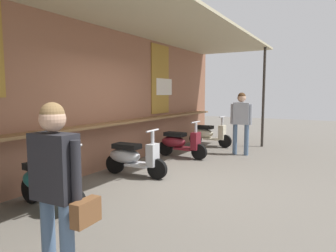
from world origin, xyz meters
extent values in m
plane|color=#605B54|center=(0.00, 0.00, 0.00)|extent=(31.74, 31.74, 0.00)
cube|color=#8C5B44|center=(0.00, 2.02, 1.65)|extent=(11.34, 0.25, 3.30)
cube|color=brown|center=(0.00, 1.72, 1.02)|extent=(10.20, 0.36, 0.05)
cube|color=olive|center=(2.43, 1.89, 2.05)|extent=(0.90, 0.02, 1.89)
cube|color=beige|center=(2.62, 1.88, 1.85)|extent=(0.85, 0.03, 0.46)
cube|color=#BCB28E|center=(0.00, 0.68, 3.10)|extent=(10.88, 2.44, 0.06)
cylinder|color=#332D28|center=(4.76, -0.44, 1.55)|extent=(0.08, 0.08, 3.10)
ellipsoid|color=#197075|center=(-2.04, 1.25, 0.40)|extent=(0.43, 0.72, 0.30)
cube|color=black|center=(-2.04, 1.20, 0.60)|extent=(0.34, 0.57, 0.10)
cube|color=#197075|center=(-2.06, 0.90, 0.25)|extent=(0.41, 0.53, 0.04)
cube|color=#197075|center=(-2.09, 0.60, 0.47)|extent=(0.29, 0.18, 0.44)
cylinder|color=#B7B7BC|center=(-2.09, 0.60, 0.60)|extent=(0.07, 0.07, 0.70)
cylinder|color=#B7B7BC|center=(-2.09, 0.60, 0.95)|extent=(0.46, 0.07, 0.04)
cylinder|color=black|center=(-2.09, 0.50, 0.20)|extent=(0.13, 0.41, 0.40)
cylinder|color=black|center=(-2.02, 1.50, 0.20)|extent=(0.13, 0.41, 0.40)
ellipsoid|color=#B2B5BA|center=(-0.03, 1.25, 0.40)|extent=(0.43, 0.72, 0.30)
cube|color=black|center=(-0.03, 1.20, 0.60)|extent=(0.34, 0.57, 0.10)
cube|color=#B2B5BA|center=(-0.01, 0.90, 0.25)|extent=(0.41, 0.52, 0.04)
cube|color=#B2B5BA|center=(0.01, 0.60, 0.47)|extent=(0.29, 0.18, 0.44)
cylinder|color=#B7B7BC|center=(0.01, 0.60, 0.60)|extent=(0.07, 0.07, 0.70)
cylinder|color=#B7B7BC|center=(0.01, 0.60, 0.95)|extent=(0.46, 0.07, 0.04)
cylinder|color=black|center=(0.02, 0.50, 0.20)|extent=(0.13, 0.41, 0.40)
cylinder|color=black|center=(-0.05, 1.50, 0.20)|extent=(0.13, 0.41, 0.40)
ellipsoid|color=maroon|center=(2.04, 1.25, 0.40)|extent=(0.40, 0.71, 0.30)
cube|color=black|center=(2.04, 1.20, 0.60)|extent=(0.32, 0.56, 0.10)
cube|color=maroon|center=(2.03, 0.90, 0.25)|extent=(0.40, 0.51, 0.04)
cube|color=maroon|center=(2.02, 0.60, 0.47)|extent=(0.28, 0.17, 0.44)
cylinder|color=#B7B7BC|center=(2.02, 0.60, 0.60)|extent=(0.07, 0.07, 0.70)
cylinder|color=#B7B7BC|center=(2.02, 0.60, 0.95)|extent=(0.46, 0.05, 0.04)
cylinder|color=black|center=(2.02, 0.50, 0.20)|extent=(0.11, 0.40, 0.40)
cylinder|color=black|center=(2.05, 1.50, 0.20)|extent=(0.11, 0.40, 0.40)
ellipsoid|color=beige|center=(3.98, 1.25, 0.40)|extent=(0.38, 0.70, 0.30)
cube|color=black|center=(3.98, 1.20, 0.60)|extent=(0.30, 0.55, 0.10)
cube|color=beige|center=(3.97, 0.90, 0.25)|extent=(0.38, 0.50, 0.04)
cube|color=beige|center=(3.97, 0.60, 0.47)|extent=(0.28, 0.16, 0.44)
cylinder|color=#B7B7BC|center=(3.97, 0.60, 0.60)|extent=(0.07, 0.07, 0.70)
cylinder|color=#B7B7BC|center=(3.97, 0.60, 0.95)|extent=(0.46, 0.04, 0.04)
cylinder|color=black|center=(3.97, 0.50, 0.20)|extent=(0.10, 0.40, 0.40)
cylinder|color=black|center=(3.98, 1.50, 0.20)|extent=(0.10, 0.40, 0.40)
cylinder|color=slate|center=(-3.21, -0.38, 0.39)|extent=(0.12, 0.12, 0.79)
cylinder|color=slate|center=(-3.26, -0.68, 0.39)|extent=(0.12, 0.12, 0.79)
cube|color=#232328|center=(-3.24, -0.53, 1.07)|extent=(0.22, 0.40, 0.56)
sphere|color=tan|center=(-3.24, -0.53, 1.46)|extent=(0.21, 0.21, 0.21)
sphere|color=olive|center=(-3.24, -0.53, 1.50)|extent=(0.20, 0.20, 0.20)
cylinder|color=#232328|center=(-3.25, -0.29, 1.04)|extent=(0.08, 0.08, 0.53)
cylinder|color=#232328|center=(-3.23, -0.76, 1.04)|extent=(0.08, 0.08, 0.53)
cube|color=brown|center=(-3.20, -0.83, 0.73)|extent=(0.26, 0.11, 0.20)
cylinder|color=slate|center=(3.17, -0.06, 0.42)|extent=(0.12, 0.12, 0.83)
cylinder|color=slate|center=(3.18, -0.37, 0.42)|extent=(0.12, 0.12, 0.83)
cube|color=#999EA8|center=(3.17, -0.21, 1.13)|extent=(0.26, 0.44, 0.59)
sphere|color=tan|center=(3.17, -0.21, 1.55)|extent=(0.23, 0.23, 0.23)
sphere|color=#472D19|center=(3.17, -0.21, 1.59)|extent=(0.21, 0.21, 0.21)
cylinder|color=#999EA8|center=(3.14, 0.03, 1.10)|extent=(0.08, 0.08, 0.56)
cylinder|color=#999EA8|center=(3.21, -0.46, 1.10)|extent=(0.08, 0.08, 0.56)
camera|label=1|loc=(-4.89, -2.55, 1.67)|focal=32.43mm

